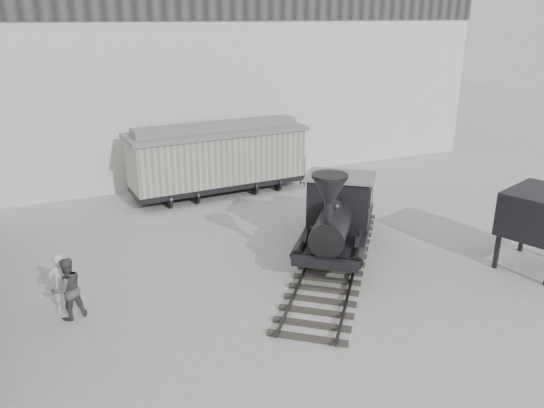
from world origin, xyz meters
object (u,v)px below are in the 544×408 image
locomotive (338,220)px  visitor_b (68,289)px  boxcar (218,157)px  coal_hopper (541,219)px  visitor_a (60,283)px

locomotive → visitor_b: 9.26m
boxcar → coal_hopper: (7.27, -12.14, -0.04)m
locomotive → visitor_b: bearing=-137.4°
locomotive → coal_hopper: 6.80m
locomotive → boxcar: locomotive is taller
locomotive → visitor_b: (-9.23, -0.58, -0.41)m
visitor_a → boxcar: bearing=-151.1°
boxcar → coal_hopper: bearing=-61.6°
boxcar → visitor_a: boxcar is taller
coal_hopper → boxcar: bearing=102.5°
visitor_a → visitor_b: visitor_b is taller
locomotive → boxcar: (-1.62, 8.39, 0.50)m
visitor_b → coal_hopper: 15.24m
visitor_b → coal_hopper: bearing=150.7°
boxcar → visitor_b: (-7.61, -8.97, -0.90)m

